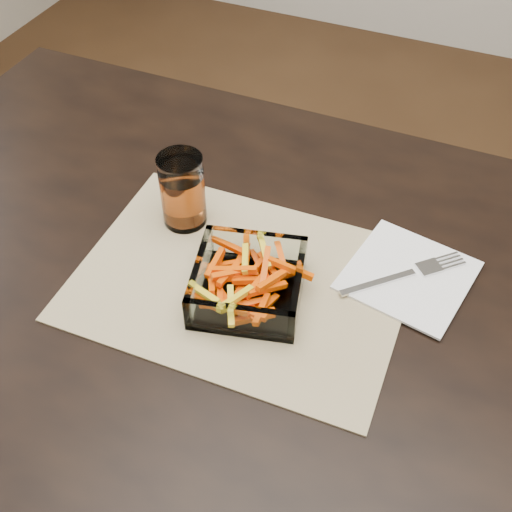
# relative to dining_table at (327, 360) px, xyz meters

# --- Properties ---
(dining_table) EXTENTS (1.60, 0.90, 0.75)m
(dining_table) POSITION_rel_dining_table_xyz_m (0.00, 0.00, 0.00)
(dining_table) COLOR black
(dining_table) RESTS_ON ground
(placemat) EXTENTS (0.46, 0.34, 0.00)m
(placemat) POSITION_rel_dining_table_xyz_m (-0.14, 0.02, 0.09)
(placemat) COLOR tan
(placemat) RESTS_ON dining_table
(glass_bowl) EXTENTS (0.17, 0.17, 0.06)m
(glass_bowl) POSITION_rel_dining_table_xyz_m (-0.12, -0.00, 0.11)
(glass_bowl) COLOR white
(glass_bowl) RESTS_ON placemat
(tumbler) EXTENTS (0.07, 0.07, 0.12)m
(tumbler) POSITION_rel_dining_table_xyz_m (-0.27, 0.10, 0.14)
(tumbler) COLOR white
(tumbler) RESTS_ON placemat
(napkin) EXTENTS (0.19, 0.19, 0.00)m
(napkin) POSITION_rel_dining_table_xyz_m (0.07, 0.12, 0.09)
(napkin) COLOR white
(napkin) RESTS_ON placemat
(fork) EXTENTS (0.15, 0.15, 0.00)m
(fork) POSITION_rel_dining_table_xyz_m (0.07, 0.11, 0.10)
(fork) COLOR silver
(fork) RESTS_ON napkin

